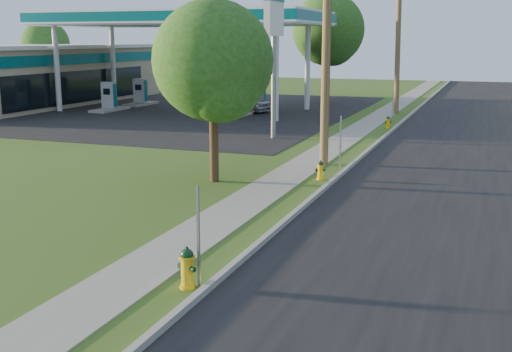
% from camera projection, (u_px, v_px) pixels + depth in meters
% --- Properties ---
extents(road, '(8.00, 120.00, 0.02)m').
position_uv_depth(road, '(450.00, 227.00, 16.19)').
color(road, black).
rests_on(road, ground).
extents(curb, '(0.15, 120.00, 0.15)m').
position_uv_depth(curb, '(299.00, 210.00, 17.54)').
color(curb, '#99968C').
rests_on(curb, ground).
extents(sidewalk, '(1.50, 120.00, 0.03)m').
position_uv_depth(sidewalk, '(239.00, 207.00, 18.14)').
color(sidewalk, gray).
rests_on(sidewalk, ground).
extents(forecourt, '(26.00, 28.00, 0.02)m').
position_uv_depth(forecourt, '(158.00, 109.00, 43.34)').
color(forecourt, black).
rests_on(forecourt, ground).
extents(utility_pole_mid, '(1.40, 0.32, 9.80)m').
position_uv_depth(utility_pole_mid, '(327.00, 31.00, 23.30)').
color(utility_pole_mid, brown).
rests_on(utility_pole_mid, ground).
extents(utility_pole_far, '(1.40, 0.32, 9.50)m').
position_uv_depth(utility_pole_far, '(398.00, 37.00, 39.83)').
color(utility_pole_far, brown).
rests_on(utility_pole_far, ground).
extents(sign_post_near, '(0.05, 0.04, 2.00)m').
position_uv_depth(sign_post_near, '(198.00, 237.00, 12.11)').
color(sign_post_near, gray).
rests_on(sign_post_near, ground).
extents(sign_post_mid, '(0.05, 0.04, 2.00)m').
position_uv_depth(sign_post_mid, '(340.00, 144.00, 22.93)').
color(sign_post_mid, gray).
rests_on(sign_post_mid, ground).
extents(sign_post_far, '(0.05, 0.04, 2.00)m').
position_uv_depth(sign_post_far, '(392.00, 109.00, 34.11)').
color(sign_post_far, gray).
rests_on(sign_post_far, ground).
extents(gas_canopy, '(18.18, 9.18, 6.40)m').
position_uv_depth(gas_canopy, '(182.00, 20.00, 41.42)').
color(gas_canopy, silver).
rests_on(gas_canopy, ground).
extents(fuel_pump_nw, '(1.20, 3.20, 1.90)m').
position_uv_depth(fuel_pump_nw, '(109.00, 100.00, 42.20)').
color(fuel_pump_nw, '#99968C').
rests_on(fuel_pump_nw, ground).
extents(fuel_pump_ne, '(1.20, 3.20, 1.90)m').
position_uv_depth(fuel_pump_ne, '(236.00, 105.00, 39.14)').
color(fuel_pump_ne, '#99968C').
rests_on(fuel_pump_ne, ground).
extents(fuel_pump_sw, '(1.20, 3.20, 1.90)m').
position_uv_depth(fuel_pump_sw, '(140.00, 95.00, 45.87)').
color(fuel_pump_sw, '#99968C').
rests_on(fuel_pump_sw, ground).
extents(fuel_pump_se, '(1.20, 3.20, 1.90)m').
position_uv_depth(fuel_pump_se, '(258.00, 99.00, 42.80)').
color(fuel_pump_se, '#99968C').
rests_on(fuel_pump_se, ground).
extents(convenience_store, '(10.40, 22.40, 4.25)m').
position_uv_depth(convenience_store, '(24.00, 75.00, 46.63)').
color(convenience_store, tan).
rests_on(convenience_store, ground).
extents(price_pylon, '(0.34, 2.04, 6.85)m').
position_uv_depth(price_pylon, '(274.00, 22.00, 29.57)').
color(price_pylon, gray).
rests_on(price_pylon, ground).
extents(tree_verge, '(3.92, 3.92, 5.95)m').
position_uv_depth(tree_verge, '(215.00, 66.00, 20.56)').
color(tree_verge, '#382416').
rests_on(tree_verge, ground).
extents(tree_lot, '(5.27, 5.27, 7.98)m').
position_uv_depth(tree_lot, '(329.00, 32.00, 46.78)').
color(tree_lot, '#382416').
rests_on(tree_lot, ground).
extents(tree_back, '(4.14, 4.14, 6.27)m').
position_uv_depth(tree_back, '(46.00, 46.00, 55.49)').
color(tree_back, '#382416').
rests_on(tree_back, ground).
extents(hydrant_near, '(0.43, 0.38, 0.83)m').
position_uv_depth(hydrant_near, '(187.00, 268.00, 12.18)').
color(hydrant_near, gold).
rests_on(hydrant_near, ground).
extents(hydrant_mid, '(0.35, 0.31, 0.67)m').
position_uv_depth(hydrant_mid, '(320.00, 170.00, 21.62)').
color(hydrant_mid, yellow).
rests_on(hydrant_mid, ground).
extents(hydrant_far, '(0.35, 0.32, 0.68)m').
position_uv_depth(hydrant_far, '(388.00, 122.00, 34.01)').
color(hydrant_far, yellow).
rests_on(hydrant_far, ground).
extents(car_silver, '(4.26, 2.67, 1.35)m').
position_uv_depth(car_silver, '(242.00, 102.00, 41.69)').
color(car_silver, '#B3B5BB').
rests_on(car_silver, ground).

